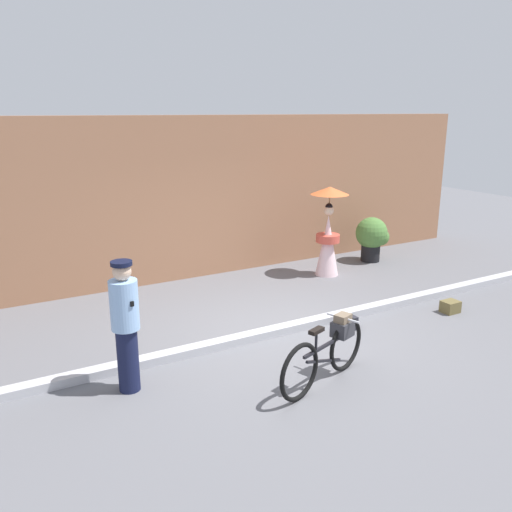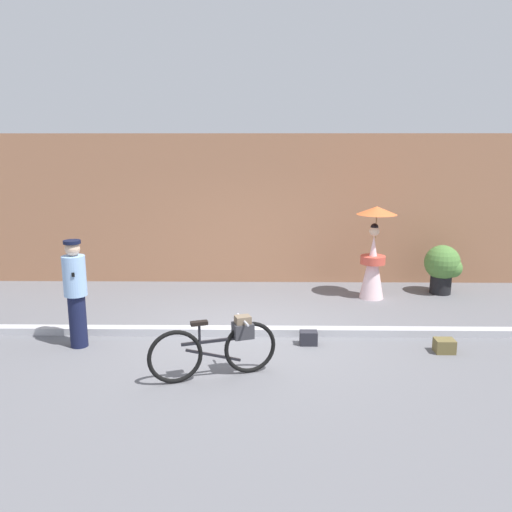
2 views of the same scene
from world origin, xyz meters
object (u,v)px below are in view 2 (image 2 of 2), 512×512
(bicycle_near_officer, at_px, (219,346))
(person_with_parasol, at_px, (374,253))
(person_officer, at_px, (76,291))
(backpack_on_pavement, at_px, (445,346))
(backpack_spare, at_px, (309,338))
(potted_plant_by_door, at_px, (443,266))

(bicycle_near_officer, relative_size, person_with_parasol, 0.90)
(person_officer, distance_m, person_with_parasol, 5.65)
(person_with_parasol, xyz_separation_m, backpack_on_pavement, (0.52, -2.80, -0.81))
(bicycle_near_officer, relative_size, backpack_spare, 6.18)
(potted_plant_by_door, height_order, backpack_spare, potted_plant_by_door)
(person_officer, height_order, person_with_parasol, person_with_parasol)
(potted_plant_by_door, distance_m, backpack_spare, 4.15)
(bicycle_near_officer, xyz_separation_m, person_with_parasol, (2.76, 3.67, 0.49))
(bicycle_near_officer, height_order, potted_plant_by_door, potted_plant_by_door)
(bicycle_near_officer, height_order, backpack_spare, bicycle_near_officer)
(person_with_parasol, relative_size, backpack_spare, 6.86)
(person_officer, relative_size, potted_plant_by_door, 1.63)
(bicycle_near_officer, xyz_separation_m, person_officer, (-2.24, 1.04, 0.45))
(person_officer, xyz_separation_m, person_with_parasol, (5.00, 2.63, 0.04))
(bicycle_near_officer, distance_m, backpack_on_pavement, 3.41)
(person_officer, relative_size, person_with_parasol, 0.90)
(bicycle_near_officer, height_order, backpack_on_pavement, bicycle_near_officer)
(bicycle_near_officer, bearing_deg, backpack_on_pavement, 14.86)
(bicycle_near_officer, relative_size, potted_plant_by_door, 1.64)
(potted_plant_by_door, bearing_deg, person_officer, -155.62)
(person_with_parasol, bearing_deg, backpack_spare, -120.43)
(potted_plant_by_door, relative_size, backpack_spare, 3.77)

